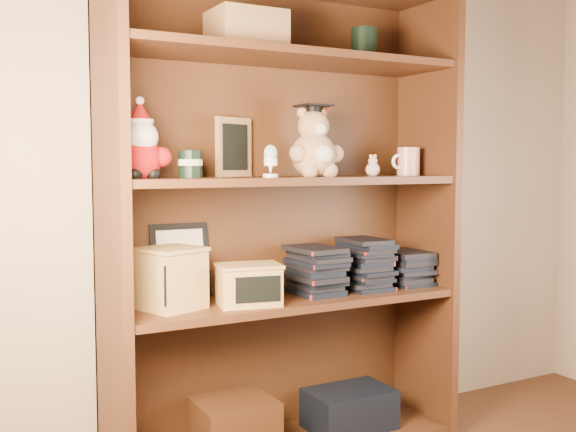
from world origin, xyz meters
The scene contains 16 objects.
bookcase centered at (-0.05, 1.36, 0.78)m, with size 1.20×0.35×1.60m.
shelf_lower centered at (-0.05, 1.30, 0.54)m, with size 1.14×0.33×0.02m.
shelf_upper centered at (-0.05, 1.30, 0.94)m, with size 1.14×0.33×0.02m.
santa_plush centered at (-0.54, 1.30, 1.04)m, with size 0.18×0.13×0.25m.
teachers_tin centered at (-0.39, 1.30, 0.99)m, with size 0.07×0.07×0.08m.
chalkboard_plaque centered at (-0.19, 1.42, 1.04)m, with size 0.15×0.11×0.20m.
egg_cup centered at (-0.15, 1.23, 1.01)m, with size 0.05×0.05×0.10m.
grad_teddy_bear centered at (0.05, 1.30, 1.04)m, with size 0.20×0.18×0.25m.
pink_figurine centered at (0.29, 1.30, 0.98)m, with size 0.05×0.05×0.08m.
teacher_mug centered at (0.45, 1.30, 1.00)m, with size 0.12×0.08×0.10m.
certificate_frame centered at (-0.38, 1.44, 0.67)m, with size 0.20×0.05×0.25m.
treats_box centered at (-0.46, 1.30, 0.65)m, with size 0.22×0.22×0.19m.
pencils_box centered at (-0.22, 1.24, 0.62)m, with size 0.22×0.18×0.13m.
book_stack_left centered at (0.06, 1.30, 0.63)m, with size 0.14×0.20×0.16m.
book_stack_mid centered at (0.26, 1.30, 0.65)m, with size 0.14×0.20×0.19m.
book_stack_right centered at (0.44, 1.30, 0.61)m, with size 0.14×0.20×0.13m.
Camera 1 is at (-1.11, -0.65, 0.99)m, focal length 42.00 mm.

